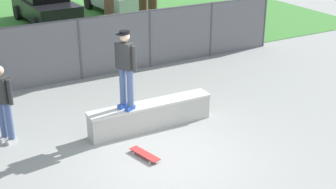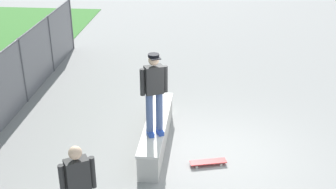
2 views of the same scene
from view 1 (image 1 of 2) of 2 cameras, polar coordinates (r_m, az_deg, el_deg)
name	(u,v)px [view 1 (image 1 of 2)]	position (r m, az deg, el deg)	size (l,w,h in m)	color
ground_plane	(167,158)	(10.14, -0.10, -7.70)	(80.00, 80.00, 0.00)	gray
grass_strip	(11,12)	(24.29, -18.51, 9.48)	(26.09, 20.00, 0.02)	#3D7A33
concrete_ledge	(151,115)	(11.30, -2.11, -2.49)	(3.10, 0.53, 0.64)	#B7B5AD
skateboarder	(126,66)	(10.52, -5.14, 3.42)	(0.39, 0.55, 1.84)	#2647A5
skateboard	(145,154)	(10.15, -2.85, -7.22)	(0.39, 0.82, 0.09)	red
chainlink_fence	(80,47)	(14.34, -10.64, 5.69)	(14.16, 0.07, 1.88)	#4C4C51
car_black	(45,4)	(21.47, -14.66, 10.55)	(2.21, 4.30, 1.66)	black
bystander	(3,101)	(10.97, -19.35, -0.71)	(0.42, 0.52, 1.82)	beige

